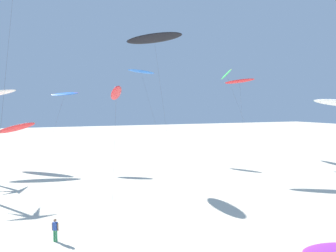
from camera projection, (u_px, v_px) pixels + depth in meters
flying_kite_1 at (226, 74)px, 57.88m from camera, size 3.13×12.39×17.19m
flying_kite_2 at (16, 128)px, 45.04m from camera, size 6.72×7.49×7.61m
flying_kite_3 at (141, 72)px, 53.62m from camera, size 4.81×9.22×16.94m
flying_kite_4 at (116, 93)px, 34.40m from camera, size 3.51×10.27×12.32m
flying_kite_6 at (65, 94)px, 46.13m from camera, size 6.14×8.03×12.09m
flying_kite_7 at (154, 38)px, 45.18m from camera, size 8.46×8.75×21.43m
flying_kite_8 at (240, 81)px, 50.89m from camera, size 5.86×8.24×14.76m
grounded_kite_0 at (330, 250)px, 19.01m from camera, size 4.26×2.18×0.25m
person_mid_field at (55, 229)px, 20.41m from camera, size 0.45×0.33×1.64m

